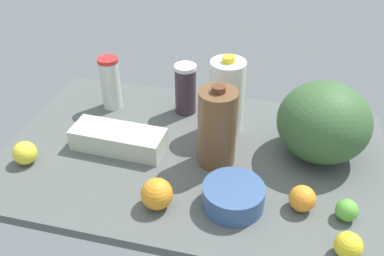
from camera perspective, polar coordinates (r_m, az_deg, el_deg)
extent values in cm
cube|color=#525856|center=(136.65, 0.00, -3.95)|extent=(120.00, 76.00, 3.00)
cube|color=beige|center=(138.08, -9.77, -1.48)|extent=(30.15, 12.30, 6.92)
ellipsoid|color=#396034|center=(134.60, 17.16, 0.75)|extent=(28.08, 28.08, 24.18)
cylinder|color=white|center=(139.99, 4.63, 4.10)|extent=(11.43, 11.43, 25.53)
cylinder|color=yellow|center=(133.51, 4.91, 9.13)|extent=(4.00, 4.00, 1.80)
cylinder|color=#39588B|center=(117.13, 5.51, -9.04)|extent=(16.90, 16.90, 6.59)
cylinder|color=silver|center=(157.11, -10.80, 5.68)|extent=(7.03, 7.03, 18.12)
cylinder|color=red|center=(152.66, -11.20, 8.87)|extent=(7.25, 7.25, 1.40)
cylinder|color=#392731|center=(151.77, -0.87, 4.99)|extent=(7.51, 7.51, 17.02)
cylinder|color=silver|center=(147.38, -0.90, 8.10)|extent=(7.74, 7.74, 1.40)
cylinder|color=brown|center=(125.91, 3.36, -0.01)|extent=(11.49, 11.49, 24.60)
cylinder|color=#59331E|center=(118.84, 3.58, 5.21)|extent=(4.02, 4.02, 1.80)
sphere|color=orange|center=(116.08, -4.72, -8.75)|extent=(8.72, 8.72, 8.72)
sphere|color=orange|center=(119.20, 14.49, -9.09)|extent=(7.23, 7.23, 7.23)
sphere|color=yellow|center=(139.79, -21.39, -3.11)|extent=(7.29, 7.29, 7.29)
sphere|color=#5DB43E|center=(120.40, 19.95, -10.26)|extent=(5.93, 5.93, 5.93)
sphere|color=yellow|center=(111.48, 20.13, -14.52)|extent=(6.78, 6.78, 6.78)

